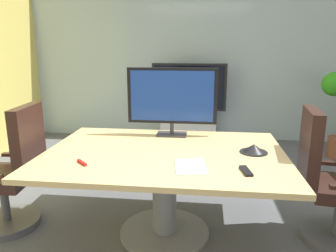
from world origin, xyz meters
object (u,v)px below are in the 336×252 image
Objects in this scene: tv_monitor at (172,98)px; conference_phone at (254,149)px; remote_control at (246,171)px; office_chair_left at (13,178)px; office_chair_right at (329,188)px; conference_table at (164,171)px; wall_display_unit at (189,117)px.

conference_phone is at bearing -32.60° from tv_monitor.
conference_phone is 1.29× the size of remote_control.
conference_phone is 0.44m from remote_control.
office_chair_left reaches higher than conference_phone.
office_chair_left is at bearing 99.42° from office_chair_right.
tv_monitor reaches higher than office_chair_left.
wall_display_unit is at bearing 88.95° from conference_table.
tv_monitor is (0.01, 0.51, 0.53)m from conference_table.
office_chair_right is 1.52m from tv_monitor.
conference_table is at bearing 138.36° from remote_control.
tv_monitor is 2.33m from wall_display_unit.
office_chair_left is at bearing -116.30° from wall_display_unit.
conference_table is 2.28× the size of tv_monitor.
conference_table is at bearing -175.53° from conference_phone.
conference_table is 0.73m from remote_control.
conference_phone reaches higher than remote_control.
remote_control is at bearing -104.48° from conference_phone.
office_chair_right is at bearing 1.56° from conference_phone.
office_chair_left is (-1.32, -0.03, -0.11)m from conference_table.
tv_monitor reaches higher than office_chair_right.
wall_display_unit is at bearing 103.85° from conference_phone.
tv_monitor is at bearing 89.16° from conference_table.
wall_display_unit is at bearing 90.15° from remote_control.
conference_phone reaches higher than conference_table.
office_chair_right reaches higher than remote_control.
wall_display_unit reaches higher than remote_control.
tv_monitor reaches higher than remote_control.
office_chair_left is 1.57m from tv_monitor.
office_chair_left is 3.09m from wall_display_unit.
remote_control is (0.55, -3.11, 0.31)m from wall_display_unit.
conference_table is 1.33m from office_chair_left.
office_chair_right is (1.32, 0.07, -0.11)m from conference_table.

